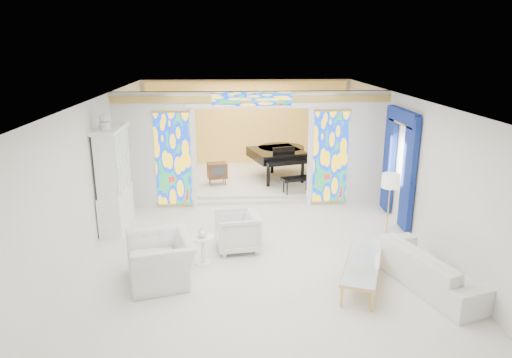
{
  "coord_description": "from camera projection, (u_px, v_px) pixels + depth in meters",
  "views": [
    {
      "loc": [
        -0.54,
        -9.51,
        4.11
      ],
      "look_at": [
        -0.0,
        0.2,
        1.24
      ],
      "focal_mm": 32.0,
      "sensor_mm": 36.0,
      "label": 1
    }
  ],
  "objects": [
    {
      "name": "floor",
      "position": [
        257.0,
        234.0,
        10.3
      ],
      "size": [
        12.0,
        12.0,
        0.0
      ],
      "primitive_type": "plane",
      "color": "silver",
      "rests_on": "ground"
    },
    {
      "name": "ceiling",
      "position": [
        257.0,
        101.0,
        9.45
      ],
      "size": [
        7.0,
        12.0,
        0.02
      ],
      "primitive_type": "cube",
      "color": "white",
      "rests_on": "wall_back"
    },
    {
      "name": "wall_back",
      "position": [
        247.0,
        124.0,
        15.62
      ],
      "size": [
        7.0,
        0.02,
        3.0
      ],
      "primitive_type": "cube",
      "color": "silver",
      "rests_on": "floor"
    },
    {
      "name": "wall_front",
      "position": [
        294.0,
        345.0,
        4.13
      ],
      "size": [
        7.0,
        0.02,
        3.0
      ],
      "primitive_type": "cube",
      "color": "silver",
      "rests_on": "floor"
    },
    {
      "name": "wall_left",
      "position": [
        92.0,
        173.0,
        9.69
      ],
      "size": [
        0.02,
        12.0,
        3.0
      ],
      "primitive_type": "cube",
      "color": "silver",
      "rests_on": "floor"
    },
    {
      "name": "wall_right",
      "position": [
        415.0,
        168.0,
        10.06
      ],
      "size": [
        0.02,
        12.0,
        3.0
      ],
      "primitive_type": "cube",
      "color": "silver",
      "rests_on": "floor"
    },
    {
      "name": "partition_wall",
      "position": [
        252.0,
        144.0,
        11.74
      ],
      "size": [
        7.0,
        0.22,
        3.0
      ],
      "color": "silver",
      "rests_on": "floor"
    },
    {
      "name": "stained_glass_left",
      "position": [
        173.0,
        159.0,
        11.63
      ],
      "size": [
        0.9,
        0.04,
        2.4
      ],
      "primitive_type": "cube",
      "color": "gold",
      "rests_on": "partition_wall"
    },
    {
      "name": "stained_glass_right",
      "position": [
        330.0,
        157.0,
        11.85
      ],
      "size": [
        0.9,
        0.04,
        2.4
      ],
      "primitive_type": "cube",
      "color": "gold",
      "rests_on": "partition_wall"
    },
    {
      "name": "stained_glass_transom",
      "position": [
        252.0,
        99.0,
        11.31
      ],
      "size": [
        2.0,
        0.04,
        0.34
      ],
      "primitive_type": "cube",
      "color": "gold",
      "rests_on": "partition_wall"
    },
    {
      "name": "alcove_platform",
      "position": [
        249.0,
        179.0,
        14.2
      ],
      "size": [
        6.8,
        3.8,
        0.18
      ],
      "primitive_type": "cube",
      "color": "silver",
      "rests_on": "floor"
    },
    {
      "name": "gold_curtain_back",
      "position": [
        247.0,
        125.0,
        15.51
      ],
      "size": [
        6.7,
        0.1,
        2.9
      ],
      "primitive_type": "cube",
      "color": "#FDC758",
      "rests_on": "wall_back"
    },
    {
      "name": "chandelier",
      "position": [
        256.0,
        100.0,
        13.42
      ],
      "size": [
        0.48,
        0.48,
        0.3
      ],
      "primitive_type": "cylinder",
      "color": "gold",
      "rests_on": "ceiling"
    },
    {
      "name": "blue_drapes",
      "position": [
        399.0,
        157.0,
        10.7
      ],
      "size": [
        0.14,
        1.85,
        2.65
      ],
      "color": "navy",
      "rests_on": "wall_right"
    },
    {
      "name": "china_cabinet",
      "position": [
        114.0,
        179.0,
        10.37
      ],
      "size": [
        0.56,
        1.46,
        2.72
      ],
      "color": "white",
      "rests_on": "floor"
    },
    {
      "name": "armchair_left",
      "position": [
        161.0,
        260.0,
        8.17
      ],
      "size": [
        1.41,
        1.52,
        0.83
      ],
      "primitive_type": "imported",
      "rotation": [
        0.0,
        0.0,
        -1.3
      ],
      "color": "white",
      "rests_on": "floor"
    },
    {
      "name": "armchair_right",
      "position": [
        237.0,
        231.0,
        9.44
      ],
      "size": [
        0.98,
        0.96,
        0.8
      ],
      "primitive_type": "imported",
      "rotation": [
        0.0,
        0.0,
        -1.44
      ],
      "color": "white",
      "rests_on": "floor"
    },
    {
      "name": "sofa",
      "position": [
        431.0,
        267.0,
        8.03
      ],
      "size": [
        1.6,
        2.55,
        0.69
      ],
      "primitive_type": "imported",
      "rotation": [
        0.0,
        0.0,
        1.88
      ],
      "color": "white",
      "rests_on": "floor"
    },
    {
      "name": "side_table",
      "position": [
        203.0,
        246.0,
        8.81
      ],
      "size": [
        0.59,
        0.59,
        0.57
      ],
      "rotation": [
        0.0,
        0.0,
        0.38
      ],
      "color": "white",
      "rests_on": "floor"
    },
    {
      "name": "vase",
      "position": [
        202.0,
        232.0,
        8.73
      ],
      "size": [
        0.24,
        0.24,
        0.2
      ],
      "primitive_type": "imported",
      "rotation": [
        0.0,
        0.0,
        -0.29
      ],
      "color": "white",
      "rests_on": "side_table"
    },
    {
      "name": "coffee_table",
      "position": [
        363.0,
        264.0,
        8.07
      ],
      "size": [
        1.23,
        1.98,
        0.42
      ],
      "rotation": [
        0.0,
        0.0,
        -0.37
      ],
      "color": "white",
      "rests_on": "floor"
    },
    {
      "name": "floor_lamp",
      "position": [
        390.0,
        184.0,
        9.6
      ],
      "size": [
        0.48,
        0.48,
        1.51
      ],
      "rotation": [
        0.0,
        0.0,
        -0.36
      ],
      "color": "gold",
      "rests_on": "floor"
    },
    {
      "name": "grand_piano",
      "position": [
        279.0,
        154.0,
        13.9
      ],
      "size": [
        1.98,
        3.02,
        1.09
      ],
      "rotation": [
        0.0,
        0.0,
        0.29
      ],
      "color": "black",
      "rests_on": "alcove_platform"
    },
    {
      "name": "tv_console",
      "position": [
        217.0,
        171.0,
        13.26
      ],
      "size": [
        0.62,
        0.48,
        0.64
      ],
      "rotation": [
        0.0,
        0.0,
        0.2
      ],
      "color": "brown",
      "rests_on": "alcove_platform"
    }
  ]
}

